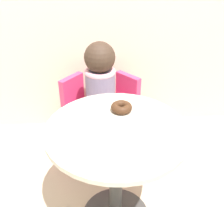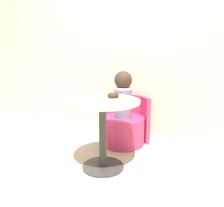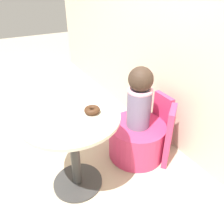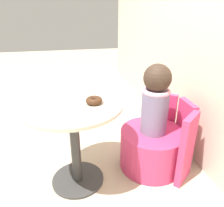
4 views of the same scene
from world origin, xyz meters
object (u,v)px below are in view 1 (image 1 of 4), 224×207
at_px(round_table, 116,155).
at_px(tub_chair, 102,133).
at_px(donut, 122,107).
at_px(child_figure, 101,80).

relative_size(round_table, tub_chair, 1.32).
bearing_deg(donut, round_table, -105.01).
bearing_deg(round_table, donut, 74.99).
xyz_separation_m(tub_chair, donut, (0.10, -0.49, 0.54)).
distance_m(round_table, donut, 0.26).
height_order(tub_chair, donut, donut).
bearing_deg(round_table, tub_chair, 94.99).
xyz_separation_m(child_figure, donut, (0.10, -0.49, 0.07)).
bearing_deg(tub_chair, child_figure, 0.00).
bearing_deg(donut, tub_chair, 101.03).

